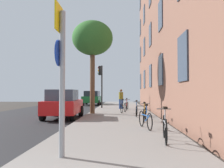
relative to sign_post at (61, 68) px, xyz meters
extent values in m
plane|color=#332D28|center=(-2.32, 11.80, -2.00)|extent=(41.80, 41.80, 0.00)
cube|color=#232326|center=(-4.42, 11.80, -2.00)|extent=(7.00, 38.00, 0.01)
cube|color=gray|center=(1.18, 11.80, -1.94)|extent=(4.20, 38.00, 0.12)
cube|color=#2D3847|center=(3.50, 3.80, 0.74)|extent=(0.06, 1.38, 1.72)
cube|color=#2D3847|center=(3.50, 8.80, 0.74)|extent=(0.06, 1.38, 1.72)
cube|color=#2D3847|center=(3.50, 13.80, 0.74)|extent=(0.06, 1.38, 1.72)
cube|color=#2D3847|center=(3.50, 18.80, 0.74)|extent=(0.06, 1.38, 1.72)
cube|color=#2D3847|center=(3.50, 23.80, 0.74)|extent=(0.06, 1.38, 1.72)
cube|color=#2D3847|center=(3.50, 8.80, 3.91)|extent=(0.06, 1.38, 1.72)
cube|color=#2D3847|center=(3.50, 13.80, 3.91)|extent=(0.06, 1.38, 1.72)
cube|color=#2D3847|center=(3.50, 18.80, 3.91)|extent=(0.06, 1.38, 1.72)
cube|color=#2D3847|center=(3.50, 23.80, 3.91)|extent=(0.06, 1.38, 1.72)
cube|color=#2D3847|center=(3.50, 18.80, 7.07)|extent=(0.06, 1.38, 1.72)
cube|color=#2D3847|center=(3.50, 23.80, 7.07)|extent=(0.06, 1.38, 1.72)
cube|color=#2D3847|center=(3.50, 23.80, 10.24)|extent=(0.06, 1.38, 1.72)
cylinder|color=gray|center=(0.02, 0.00, -0.33)|extent=(0.12, 0.12, 3.11)
cube|color=yellow|center=(-0.06, 0.00, 1.07)|extent=(0.03, 0.60, 0.60)
cylinder|color=#14339E|center=(-0.06, 0.00, 0.32)|extent=(0.03, 0.56, 0.56)
cylinder|color=black|center=(-0.45, 16.36, -0.02)|extent=(0.12, 0.12, 3.72)
cube|color=black|center=(-0.63, 16.36, 1.39)|extent=(0.20, 0.24, 0.80)
sphere|color=#4B0707|center=(-0.74, 16.36, 1.65)|extent=(0.16, 0.16, 0.16)
sphere|color=orange|center=(-0.74, 16.36, 1.39)|extent=(0.16, 0.16, 0.16)
sphere|color=#083E11|center=(-0.74, 16.36, 1.13)|extent=(0.16, 0.16, 0.16)
cylinder|color=brown|center=(-0.60, 10.61, 0.17)|extent=(0.31, 0.31, 4.10)
ellipsoid|color=#2D6628|center=(-0.60, 10.61, 3.01)|extent=(2.64, 2.64, 2.24)
torus|color=black|center=(2.57, 2.33, -1.54)|extent=(0.12, 0.68, 0.68)
torus|color=black|center=(2.43, 1.26, -1.54)|extent=(0.12, 0.68, 0.68)
cylinder|color=#99999E|center=(2.50, 1.80, -1.35)|extent=(0.15, 0.92, 0.04)
cylinder|color=#99999E|center=(2.47, 1.53, -1.44)|extent=(0.11, 0.55, 0.30)
cylinder|color=#99999E|center=(2.48, 1.64, -1.10)|extent=(0.04, 0.04, 0.28)
cube|color=black|center=(2.48, 1.64, -0.94)|extent=(0.10, 0.24, 0.06)
cylinder|color=#4C4C4C|center=(2.57, 2.33, -1.02)|extent=(0.42, 0.08, 0.03)
torus|color=black|center=(2.08, 4.73, -1.56)|extent=(0.16, 0.63, 0.64)
torus|color=black|center=(2.28, 3.66, -1.56)|extent=(0.16, 0.63, 0.64)
cylinder|color=#194C99|center=(2.18, 4.20, -1.39)|extent=(0.22, 0.92, 0.04)
cylinder|color=#194C99|center=(2.23, 3.93, -1.47)|extent=(0.15, 0.56, 0.30)
cylinder|color=#194C99|center=(2.21, 4.04, -1.14)|extent=(0.04, 0.04, 0.28)
cube|color=black|center=(2.21, 4.04, -0.98)|extent=(0.10, 0.24, 0.06)
cylinder|color=#4C4C4C|center=(2.08, 4.73, -1.06)|extent=(0.42, 0.11, 0.03)
torus|color=black|center=(2.47, 7.14, -1.57)|extent=(0.14, 0.62, 0.62)
torus|color=black|center=(2.30, 6.06, -1.57)|extent=(0.14, 0.62, 0.62)
cylinder|color=#C68C19|center=(2.39, 6.60, -1.40)|extent=(0.19, 0.92, 0.04)
cylinder|color=#C68C19|center=(2.34, 6.33, -1.48)|extent=(0.13, 0.56, 0.30)
cylinder|color=#C68C19|center=(2.36, 6.43, -1.16)|extent=(0.04, 0.04, 0.28)
cube|color=black|center=(2.36, 6.43, -1.00)|extent=(0.10, 0.24, 0.06)
cylinder|color=#4C4C4C|center=(2.47, 7.14, -1.08)|extent=(0.42, 0.10, 0.03)
torus|color=black|center=(2.20, 9.48, -1.57)|extent=(0.10, 0.62, 0.62)
torus|color=black|center=(2.10, 8.52, -1.57)|extent=(0.10, 0.62, 0.62)
cylinder|color=#194C99|center=(2.15, 9.00, -1.40)|extent=(0.13, 0.82, 0.04)
cylinder|color=#194C99|center=(2.13, 8.76, -1.48)|extent=(0.09, 0.50, 0.27)
cylinder|color=#194C99|center=(2.14, 8.85, -1.16)|extent=(0.04, 0.04, 0.28)
cube|color=black|center=(2.14, 8.85, -1.00)|extent=(0.10, 0.24, 0.06)
cylinder|color=#4C4C4C|center=(2.20, 9.48, -1.08)|extent=(0.42, 0.07, 0.03)
torus|color=black|center=(1.53, 11.87, -1.56)|extent=(0.19, 0.64, 0.65)
torus|color=black|center=(1.30, 10.92, -1.56)|extent=(0.19, 0.64, 0.65)
cylinder|color=black|center=(1.42, 11.40, -1.38)|extent=(0.24, 0.82, 0.04)
cylinder|color=black|center=(1.36, 11.16, -1.46)|extent=(0.16, 0.50, 0.27)
cylinder|color=black|center=(1.38, 11.25, -1.13)|extent=(0.04, 0.04, 0.28)
cube|color=black|center=(1.38, 11.25, -0.97)|extent=(0.10, 0.24, 0.06)
cylinder|color=#4C4C4C|center=(1.53, 11.87, -1.05)|extent=(0.42, 0.13, 0.03)
torus|color=black|center=(1.76, 14.28, -1.57)|extent=(0.12, 0.62, 0.62)
torus|color=black|center=(1.63, 13.32, -1.57)|extent=(0.12, 0.62, 0.62)
cylinder|color=#B21E1E|center=(1.70, 13.80, -1.40)|extent=(0.16, 0.82, 0.04)
cylinder|color=#B21E1E|center=(1.66, 13.56, -1.48)|extent=(0.11, 0.50, 0.27)
cylinder|color=#B21E1E|center=(1.68, 13.65, -1.16)|extent=(0.04, 0.04, 0.28)
cube|color=black|center=(1.68, 13.65, -1.00)|extent=(0.10, 0.24, 0.06)
cylinder|color=#4C4C4C|center=(1.76, 14.28, -1.08)|extent=(0.42, 0.09, 0.03)
cylinder|color=navy|center=(1.15, 15.25, -1.49)|extent=(0.15, 0.15, 0.79)
cylinder|color=navy|center=(1.32, 15.25, -1.49)|extent=(0.15, 0.15, 0.79)
cylinder|color=olive|center=(1.23, 15.25, -0.80)|extent=(0.50, 0.50, 0.59)
sphere|color=brown|center=(1.23, 15.25, -0.37)|extent=(0.21, 0.21, 0.21)
cube|color=red|center=(-1.99, 8.63, -1.32)|extent=(1.90, 4.01, 0.70)
cube|color=#384756|center=(-1.99, 8.43, -0.67)|extent=(1.55, 2.27, 0.60)
cylinder|color=black|center=(-2.78, 9.89, -1.67)|extent=(0.22, 0.64, 0.64)
cylinder|color=black|center=(-1.21, 9.89, -1.67)|extent=(0.22, 0.64, 0.64)
cylinder|color=black|center=(-2.78, 7.37, -1.67)|extent=(0.22, 0.64, 0.64)
cylinder|color=black|center=(-1.21, 7.37, -1.67)|extent=(0.22, 0.64, 0.64)
cube|color=#19662D|center=(-2.08, 22.91, -1.32)|extent=(1.95, 3.95, 0.70)
cube|color=#1E232D|center=(-2.08, 22.71, -0.67)|extent=(1.61, 2.23, 0.60)
cylinder|color=black|center=(-2.92, 24.16, -1.67)|extent=(0.22, 0.64, 0.64)
cylinder|color=black|center=(-1.24, 24.16, -1.67)|extent=(0.22, 0.64, 0.64)
cylinder|color=black|center=(-2.92, 21.66, -1.67)|extent=(0.22, 0.64, 0.64)
cylinder|color=black|center=(-1.24, 21.66, -1.67)|extent=(0.22, 0.64, 0.64)
camera|label=1|loc=(1.29, -5.17, -0.51)|focal=39.43mm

